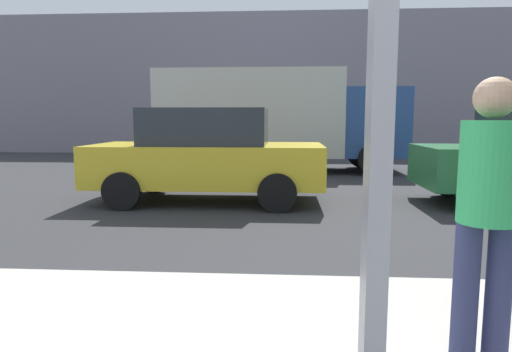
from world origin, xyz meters
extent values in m
plane|color=#2D2D30|center=(0.00, 8.00, 0.00)|extent=(60.00, 60.00, 0.00)
cube|color=#9E9EA3|center=(0.00, 0.08, 1.59)|extent=(0.05, 0.08, 1.30)
cube|color=gray|center=(0.00, 19.12, 2.99)|extent=(28.00, 1.20, 5.99)
cube|color=gold|center=(-1.62, 7.15, 0.68)|extent=(4.16, 1.81, 0.73)
cube|color=#282D33|center=(-1.63, 7.15, 1.37)|extent=(2.16, 1.59, 0.65)
cylinder|color=black|center=(-0.33, 8.06, 0.32)|extent=(0.64, 0.18, 0.64)
cylinder|color=black|center=(-0.33, 6.25, 0.32)|extent=(0.64, 0.18, 0.64)
cylinder|color=black|center=(-2.91, 8.06, 0.32)|extent=(0.64, 0.18, 0.64)
cylinder|color=black|center=(-2.91, 6.25, 0.32)|extent=(0.64, 0.18, 0.64)
cylinder|color=black|center=(2.98, 8.01, 0.32)|extent=(0.64, 0.18, 0.64)
cylinder|color=black|center=(2.98, 6.30, 0.32)|extent=(0.64, 0.18, 0.64)
cube|color=beige|center=(-1.22, 12.12, 1.65)|extent=(5.18, 2.20, 2.40)
cube|color=navy|center=(2.17, 12.12, 1.40)|extent=(1.90, 2.10, 1.90)
cylinder|color=black|center=(2.17, 13.17, 0.45)|extent=(0.90, 0.24, 0.90)
cylinder|color=black|center=(2.17, 11.07, 0.45)|extent=(0.90, 0.24, 0.90)
cylinder|color=black|center=(-2.18, 13.22, 0.45)|extent=(0.90, 0.24, 0.90)
cylinder|color=black|center=(-2.18, 11.02, 0.45)|extent=(0.90, 0.24, 0.90)
cylinder|color=navy|center=(0.81, 1.55, 0.53)|extent=(0.14, 0.14, 0.84)
cylinder|color=navy|center=(0.99, 1.55, 0.53)|extent=(0.14, 0.14, 0.84)
cylinder|color=#34B464|center=(0.90, 1.55, 1.23)|extent=(0.32, 0.32, 0.56)
sphere|color=tan|center=(0.90, 1.55, 1.63)|extent=(0.22, 0.22, 0.22)
camera|label=1|loc=(-0.21, -0.94, 1.52)|focal=31.53mm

